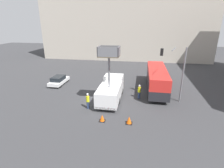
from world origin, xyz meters
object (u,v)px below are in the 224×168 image
at_px(traffic_cone_near_truck, 102,118).
at_px(parked_car_curbside, 59,80).
at_px(city_bus, 157,78).
at_px(traffic_light_pole, 176,66).
at_px(road_worker_near_truck, 88,101).
at_px(traffic_cone_mid_road, 129,120).
at_px(utility_truck, 111,89).
at_px(road_worker_directing, 139,91).

xyz_separation_m(traffic_cone_near_truck, parked_car_curbside, (-9.45, 9.81, 0.38)).
xyz_separation_m(city_bus, traffic_cone_near_truck, (-6.04, -10.01, -1.57)).
distance_m(traffic_light_pole, road_worker_near_truck, 11.50).
bearing_deg(traffic_cone_mid_road, parked_car_curbside, 141.30).
bearing_deg(parked_car_curbside, utility_truck, -25.51).
bearing_deg(city_bus, traffic_cone_mid_road, 142.62).
xyz_separation_m(road_worker_directing, traffic_cone_near_truck, (-3.59, -6.45, -0.63)).
xyz_separation_m(traffic_light_pole, traffic_cone_mid_road, (-5.11, -6.53, -4.20)).
relative_size(traffic_light_pole, traffic_cone_mid_road, 8.94).
height_order(utility_truck, parked_car_curbside, utility_truck).
distance_m(utility_truck, traffic_cone_mid_road, 6.09).
xyz_separation_m(city_bus, parked_car_curbside, (-15.49, -0.20, -1.19)).
relative_size(traffic_light_pole, traffic_cone_near_truck, 9.58).
relative_size(utility_truck, road_worker_near_truck, 3.66).
height_order(traffic_cone_mid_road, parked_car_curbside, parked_car_curbside).
bearing_deg(utility_truck, road_worker_directing, 17.56).
distance_m(road_worker_near_truck, traffic_cone_near_truck, 3.39).
xyz_separation_m(utility_truck, road_worker_near_truck, (-2.23, -2.86, -0.56)).
distance_m(city_bus, parked_car_curbside, 15.53).
distance_m(city_bus, road_worker_near_truck, 11.26).
relative_size(utility_truck, traffic_cone_mid_road, 9.21).
bearing_deg(traffic_light_pole, traffic_cone_mid_road, -128.04).
bearing_deg(traffic_light_pole, road_worker_directing, -178.66).
height_order(road_worker_directing, parked_car_curbside, road_worker_directing).
xyz_separation_m(traffic_light_pole, road_worker_directing, (-4.28, -0.10, -3.60)).
distance_m(utility_truck, road_worker_near_truck, 3.67).
bearing_deg(parked_car_curbside, traffic_cone_mid_road, -38.70).
bearing_deg(traffic_cone_near_truck, road_worker_directing, 60.93).
height_order(city_bus, traffic_light_pole, traffic_light_pole).
bearing_deg(traffic_cone_near_truck, road_worker_near_truck, 132.65).
distance_m(road_worker_directing, traffic_cone_near_truck, 7.41).
bearing_deg(city_bus, parked_car_curbside, 71.52).
height_order(road_worker_near_truck, traffic_cone_mid_road, road_worker_near_truck).
relative_size(traffic_light_pole, road_worker_near_truck, 3.56).
distance_m(road_worker_near_truck, road_worker_directing, 7.08).
relative_size(utility_truck, city_bus, 0.66).
bearing_deg(traffic_light_pole, road_worker_near_truck, -157.92).
distance_m(utility_truck, road_worker_directing, 3.83).
relative_size(traffic_light_pole, parked_car_curbside, 1.58).
xyz_separation_m(traffic_cone_near_truck, traffic_cone_mid_road, (2.76, 0.02, 0.03)).
height_order(traffic_light_pole, road_worker_directing, traffic_light_pole).
height_order(city_bus, road_worker_directing, city_bus).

